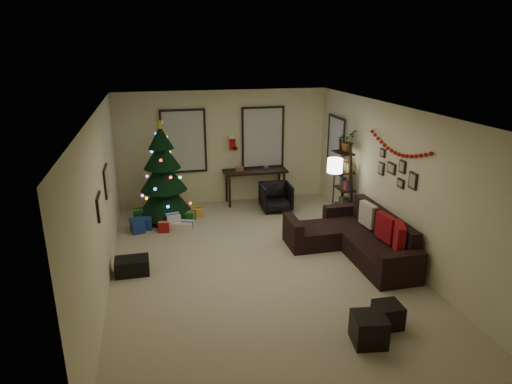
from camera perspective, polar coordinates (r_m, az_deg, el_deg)
floor at (r=7.94m, az=0.30°, el=-9.30°), size 7.00×7.00×0.00m
ceiling at (r=7.10m, az=0.34°, el=10.39°), size 7.00×7.00×0.00m
wall_back at (r=10.72m, az=-4.12°, el=5.72°), size 5.00×0.00×5.00m
wall_front at (r=4.39m, az=11.50°, el=-14.10°), size 5.00×0.00×5.00m
wall_left at (r=7.27m, az=-19.21°, el=-1.44°), size 0.00×7.00×7.00m
wall_right at (r=8.33m, az=17.27°, el=1.24°), size 0.00×7.00×7.00m
window_back_left at (r=10.55m, az=-9.25°, el=6.43°), size 1.05×0.06×1.50m
window_back_right at (r=10.84m, az=0.87°, el=6.98°), size 1.05×0.06×1.50m
window_right_wall at (r=10.48m, az=10.25°, el=6.02°), size 0.06×0.90×1.30m
christmas_tree at (r=9.85m, az=-11.79°, el=1.76°), size 1.22×1.22×2.27m
presents at (r=9.73m, az=-11.24°, el=-3.53°), size 1.54×1.01×0.30m
sofa at (r=8.47m, az=12.65°, el=-5.92°), size 1.70×2.48×0.82m
pillow_red_a at (r=7.79m, az=17.84°, el=-5.59°), size 0.30×0.51×0.49m
pillow_red_b at (r=8.13m, az=16.30°, el=-4.41°), size 0.18×0.48×0.47m
pillow_cream at (r=8.68m, az=14.14°, el=-2.83°), size 0.17×0.45×0.44m
ottoman_near at (r=6.17m, az=14.25°, el=-16.68°), size 0.47×0.47×0.40m
ottoman_far at (r=6.57m, az=16.52°, el=-14.85°), size 0.36×0.36×0.33m
desk at (r=10.74m, az=-0.11°, el=2.35°), size 1.52×0.54×0.82m
desk_chair at (r=10.34m, az=2.56°, el=-0.62°), size 0.66×0.62×0.65m
bookshelf at (r=9.71m, az=11.38°, el=1.11°), size 0.30×0.53×1.79m
potted_plant at (r=9.52m, az=11.61°, el=6.86°), size 0.67×0.68×0.57m
floor_lamp at (r=9.30m, az=10.04°, el=2.78°), size 0.31×0.31×1.48m
art_map at (r=8.08m, az=-18.61°, el=1.36°), size 0.04×0.60×0.50m
art_abstract at (r=6.85m, az=-19.43°, el=-1.77°), size 0.04×0.45×0.35m
gallery at (r=8.20m, az=17.55°, el=2.57°), size 0.03×1.25×0.54m
garland at (r=8.08m, az=17.69°, el=5.52°), size 0.08×1.90×0.30m
stocking_left at (r=10.76m, az=-4.99°, el=6.87°), size 0.20×0.05×0.36m
stocking_right at (r=10.58m, az=-3.00°, el=6.38°), size 0.20×0.05×0.36m
storage_bin at (r=7.87m, az=-15.58°, el=-9.13°), size 0.56×0.37×0.28m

